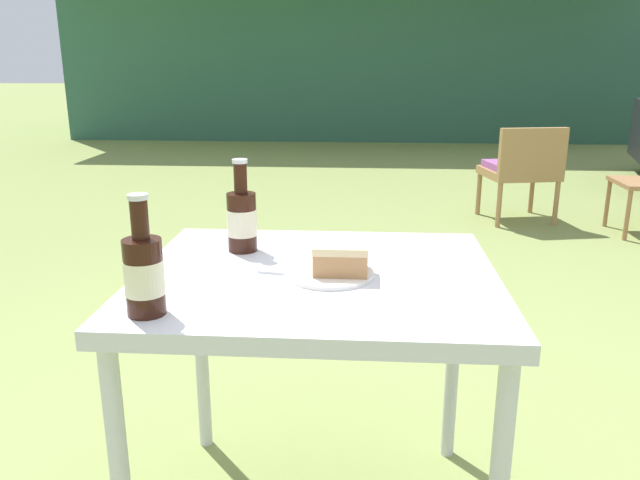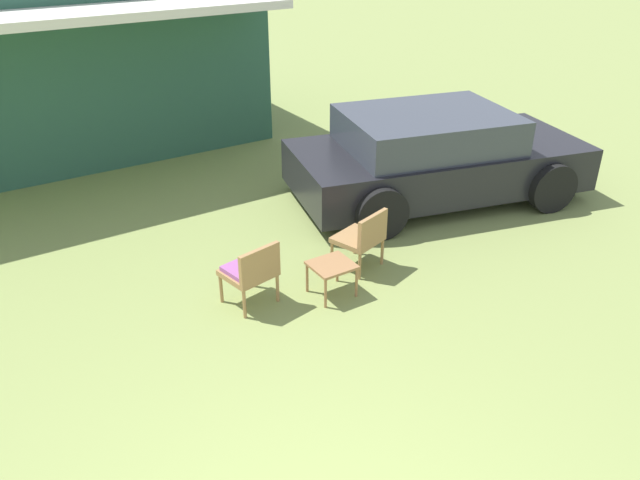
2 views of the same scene
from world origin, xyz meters
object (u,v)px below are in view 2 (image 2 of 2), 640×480
(wicker_chair_cushioned, at_px, (251,270))
(wicker_chair_plain, at_px, (363,236))
(garden_side_table, at_px, (332,268))
(parked_car, at_px, (434,156))

(wicker_chair_cushioned, relative_size, wicker_chair_plain, 1.00)
(wicker_chair_plain, xyz_separation_m, garden_side_table, (-0.60, -0.27, -0.09))
(wicker_chair_plain, bearing_deg, wicker_chair_cushioned, -18.12)
(parked_car, xyz_separation_m, garden_side_table, (-2.63, -1.38, -0.30))
(parked_car, xyz_separation_m, wicker_chair_cushioned, (-3.44, -1.09, -0.21))
(parked_car, distance_m, wicker_chair_plain, 2.32)
(wicker_chair_plain, height_order, garden_side_table, wicker_chair_plain)
(parked_car, bearing_deg, garden_side_table, -138.35)
(wicker_chair_cushioned, distance_m, wicker_chair_plain, 1.41)
(wicker_chair_plain, distance_m, garden_side_table, 0.67)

